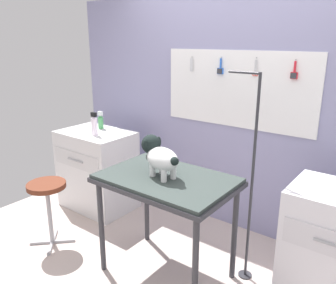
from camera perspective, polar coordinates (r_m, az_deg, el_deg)
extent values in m
cube|color=#8C8AB2|center=(3.42, 10.52, 4.32)|extent=(4.00, 0.06, 2.30)
cube|color=white|center=(3.32, 11.24, 8.53)|extent=(1.52, 0.02, 0.71)
cylinder|color=gray|center=(3.53, 4.04, 13.85)|extent=(0.01, 0.02, 0.01)
cube|color=silver|center=(3.53, 3.92, 12.63)|extent=(0.03, 0.01, 0.13)
cylinder|color=gray|center=(3.36, 8.84, 13.71)|extent=(0.01, 0.02, 0.01)
cylinder|color=blue|center=(3.36, 8.71, 12.77)|extent=(0.02, 0.02, 0.09)
cube|color=blue|center=(3.36, 8.66, 11.54)|extent=(0.06, 0.02, 0.06)
cube|color=#333338|center=(3.35, 8.52, 11.52)|extent=(0.05, 0.01, 0.05)
cylinder|color=gray|center=(3.21, 14.49, 13.34)|extent=(0.01, 0.02, 0.01)
cube|color=silver|center=(3.21, 14.22, 12.10)|extent=(0.01, 0.00, 0.11)
cube|color=silver|center=(3.20, 14.42, 12.08)|extent=(0.01, 0.00, 0.11)
torus|color=red|center=(3.22, 14.01, 10.82)|extent=(0.03, 0.01, 0.03)
torus|color=red|center=(3.20, 14.45, 10.77)|extent=(0.03, 0.01, 0.03)
cylinder|color=gray|center=(3.09, 20.44, 12.65)|extent=(0.01, 0.02, 0.01)
cylinder|color=red|center=(3.08, 20.27, 11.63)|extent=(0.02, 0.02, 0.09)
cube|color=red|center=(3.09, 20.14, 10.30)|extent=(0.06, 0.02, 0.06)
cube|color=#333338|center=(3.08, 20.04, 10.28)|extent=(0.05, 0.01, 0.05)
cylinder|color=#2D2D33|center=(2.94, -10.98, -13.61)|extent=(0.04, 0.04, 0.80)
cylinder|color=#2D2D33|center=(2.44, 4.53, -20.45)|extent=(0.04, 0.04, 0.80)
cylinder|color=#2D2D33|center=(3.29, -3.56, -9.83)|extent=(0.04, 0.04, 0.80)
cylinder|color=#2D2D33|center=(2.85, 10.93, -14.67)|extent=(0.04, 0.04, 0.80)
cube|color=#2D2D33|center=(2.65, -0.23, -6.63)|extent=(1.03, 0.69, 0.03)
cube|color=#303A37|center=(2.64, -0.23, -6.00)|extent=(1.00, 0.66, 0.03)
cylinder|color=#2D2D33|center=(3.11, 12.62, -20.65)|extent=(0.11, 0.11, 0.01)
cylinder|color=#2D2D33|center=(2.69, 13.74, -6.62)|extent=(0.02, 0.02, 1.65)
cylinder|color=#2D2D33|center=(2.54, 12.51, 11.16)|extent=(0.24, 0.02, 0.02)
cylinder|color=white|center=(2.63, -2.58, -4.61)|extent=(0.04, 0.04, 0.10)
cylinder|color=white|center=(2.68, -1.02, -4.18)|extent=(0.04, 0.04, 0.10)
cylinder|color=white|center=(2.53, -0.71, -5.52)|extent=(0.04, 0.04, 0.10)
cylinder|color=white|center=(2.58, 0.88, -5.05)|extent=(0.04, 0.04, 0.10)
ellipsoid|color=white|center=(2.57, -0.95, -2.80)|extent=(0.34, 0.26, 0.17)
ellipsoid|color=black|center=(2.65, -2.33, -2.38)|extent=(0.13, 0.15, 0.09)
sphere|color=black|center=(2.66, -2.83, -0.36)|extent=(0.15, 0.15, 0.15)
ellipsoid|color=white|center=(2.71, -3.61, -0.35)|extent=(0.08, 0.07, 0.05)
sphere|color=black|center=(2.73, -3.97, -0.20)|extent=(0.02, 0.02, 0.02)
ellipsoid|color=black|center=(2.61, -3.77, -0.45)|extent=(0.05, 0.04, 0.08)
ellipsoid|color=black|center=(2.68, -1.54, 0.05)|extent=(0.05, 0.04, 0.08)
sphere|color=black|center=(2.46, 1.07, -3.21)|extent=(0.06, 0.06, 0.06)
cube|color=silver|center=(3.99, -11.60, -4.51)|extent=(0.80, 0.56, 0.89)
cube|color=silver|center=(3.76, -15.01, -2.93)|extent=(0.70, 0.01, 0.18)
cylinder|color=#99999E|center=(3.76, -15.10, -2.96)|extent=(0.24, 0.02, 0.02)
cube|color=silver|center=(2.78, 26.08, -15.92)|extent=(0.68, 0.52, 0.90)
cube|color=silver|center=(2.45, 25.35, -14.96)|extent=(0.60, 0.01, 0.18)
cylinder|color=#99999E|center=(2.45, 25.31, -15.05)|extent=(0.20, 0.02, 0.02)
cylinder|color=#9E9EA3|center=(3.46, -18.99, -11.51)|extent=(0.04, 0.04, 0.57)
cube|color=#9E9EA3|center=(3.57, -16.86, -15.41)|extent=(0.17, 0.17, 0.02)
cube|color=#9E9EA3|center=(3.68, -18.27, -14.54)|extent=(0.17, 0.17, 0.02)
cube|color=#9E9EA3|center=(3.61, -20.24, -15.36)|extent=(0.17, 0.17, 0.02)
cube|color=#9E9EA3|center=(3.51, -18.87, -16.29)|extent=(0.17, 0.17, 0.02)
cylinder|color=#602B19|center=(3.33, -19.50, -6.79)|extent=(0.35, 0.35, 0.04)
cylinder|color=#489D58|center=(3.97, -11.08, 3.12)|extent=(0.06, 0.06, 0.13)
cylinder|color=#489D58|center=(3.95, -11.14, 4.18)|extent=(0.03, 0.03, 0.02)
cube|color=silver|center=(3.94, -11.17, 4.65)|extent=(0.05, 0.03, 0.04)
cylinder|color=white|center=(3.70, -12.08, 2.47)|extent=(0.06, 0.06, 0.18)
cylinder|color=white|center=(3.68, -12.17, 3.98)|extent=(0.03, 0.03, 0.02)
cube|color=black|center=(3.67, -12.20, 4.47)|extent=(0.06, 0.04, 0.04)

